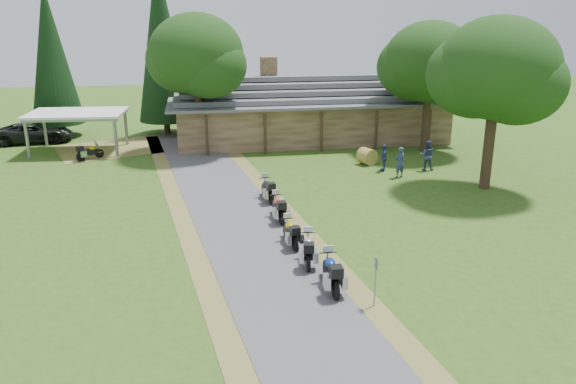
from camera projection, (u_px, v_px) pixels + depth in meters
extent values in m
plane|color=#325016|center=(276.00, 283.00, 20.66)|extent=(120.00, 120.00, 0.00)
plane|color=#49494C|center=(252.00, 242.00, 24.34)|extent=(51.95, 51.95, 0.00)
imported|color=black|center=(34.00, 128.00, 42.28)|extent=(3.15, 6.19, 2.28)
imported|color=navy|center=(400.00, 160.00, 33.42)|extent=(0.73, 0.63, 2.18)
imported|color=navy|center=(427.00, 153.00, 34.95)|extent=(0.76, 0.67, 2.21)
imported|color=navy|center=(384.00, 155.00, 34.81)|extent=(0.57, 0.67, 1.97)
cylinder|color=olive|center=(367.00, 156.00, 36.39)|extent=(1.37, 1.32, 1.06)
cone|color=black|center=(162.00, 47.00, 43.61)|extent=(4.23, 4.23, 13.63)
cone|color=black|center=(52.00, 62.00, 43.01)|extent=(3.98, 3.98, 11.62)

